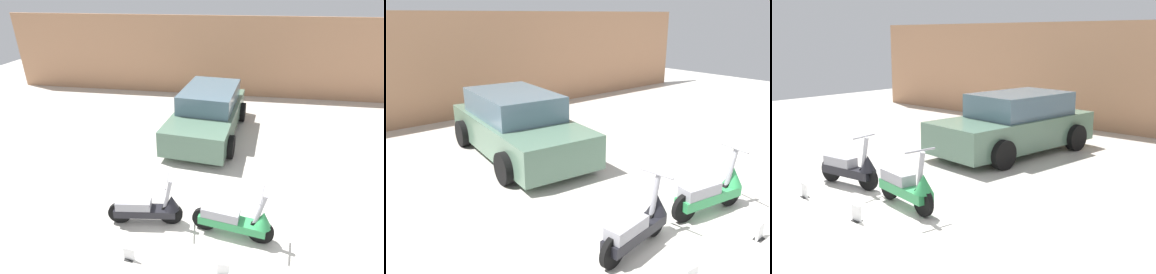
% 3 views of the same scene
% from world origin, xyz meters
% --- Properties ---
extents(ground_plane, '(28.00, 28.00, 0.00)m').
position_xyz_m(ground_plane, '(0.00, 0.00, 0.00)').
color(ground_plane, beige).
extents(wall_back, '(19.60, 0.12, 3.23)m').
position_xyz_m(wall_back, '(0.00, 9.00, 1.62)').
color(wall_back, tan).
rests_on(wall_back, ground_plane).
extents(scooter_front_left, '(1.47, 0.54, 1.03)m').
position_xyz_m(scooter_front_left, '(-1.30, 0.74, 0.36)').
color(scooter_front_left, black).
rests_on(scooter_front_left, ground_plane).
extents(scooter_front_right, '(1.54, 0.61, 1.08)m').
position_xyz_m(scooter_front_right, '(0.39, 0.65, 0.38)').
color(scooter_front_right, black).
rests_on(scooter_front_right, ground_plane).
extents(car_rear_left, '(2.42, 4.43, 1.45)m').
position_xyz_m(car_rear_left, '(-0.61, 5.07, 0.69)').
color(car_rear_left, '#51705B').
rests_on(car_rear_left, ground_plane).
extents(placard_near_left_scooter, '(0.20, 0.14, 0.26)m').
position_xyz_m(placard_near_left_scooter, '(-1.39, -0.19, 0.11)').
color(placard_near_left_scooter, black).
rests_on(placard_near_left_scooter, ground_plane).
extents(placard_near_right_scooter, '(0.20, 0.13, 0.26)m').
position_xyz_m(placard_near_right_scooter, '(0.23, -0.26, 0.11)').
color(placard_near_right_scooter, black).
rests_on(placard_near_right_scooter, ground_plane).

